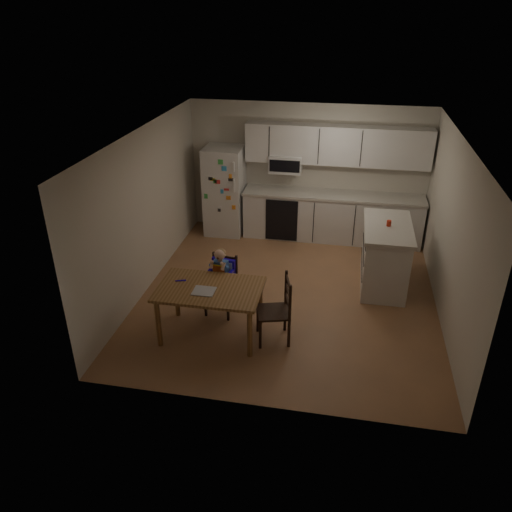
{
  "coord_description": "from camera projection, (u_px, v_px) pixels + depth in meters",
  "views": [
    {
      "loc": [
        0.76,
        -6.72,
        4.14
      ],
      "look_at": [
        -0.4,
        -0.66,
        0.97
      ],
      "focal_mm": 35.0,
      "sensor_mm": 36.0,
      "label": 1
    }
  ],
  "objects": [
    {
      "name": "kitchen_run",
      "position": [
        332.0,
        195.0,
        9.36
      ],
      "size": [
        3.37,
        0.62,
        2.15
      ],
      "color": "silver",
      "rests_on": "ground"
    },
    {
      "name": "room",
      "position": [
        295.0,
        209.0,
        7.74
      ],
      "size": [
        4.52,
        5.01,
        2.51
      ],
      "color": "#906444",
      "rests_on": "ground"
    },
    {
      "name": "chair_side",
      "position": [
        280.0,
        305.0,
        6.6
      ],
      "size": [
        0.52,
        0.52,
        0.95
      ],
      "rotation": [
        0.0,
        0.0,
        -1.3
      ],
      "color": "black",
      "rests_on": "ground"
    },
    {
      "name": "red_cup",
      "position": [
        389.0,
        223.0,
        7.67
      ],
      "size": [
        0.07,
        0.07,
        0.09
      ],
      "primitive_type": "cylinder",
      "color": "red",
      "rests_on": "kitchen_island"
    },
    {
      "name": "napkin",
      "position": [
        204.0,
        291.0,
        6.51
      ],
      "size": [
        0.29,
        0.25,
        0.01
      ],
      "primitive_type": "cube",
      "color": "#A6A6AB",
      "rests_on": "dining_table"
    },
    {
      "name": "chair_booster",
      "position": [
        222.0,
        274.0,
        7.18
      ],
      "size": [
        0.44,
        0.44,
        1.04
      ],
      "rotation": [
        0.0,
        0.0,
        -0.15
      ],
      "color": "black",
      "rests_on": "ground"
    },
    {
      "name": "toddler_spoon",
      "position": [
        180.0,
        281.0,
        6.75
      ],
      "size": [
        0.12,
        0.06,
        0.02
      ],
      "primitive_type": "cylinder",
      "rotation": [
        0.0,
        1.57,
        0.35
      ],
      "color": "#230DD5",
      "rests_on": "dining_table"
    },
    {
      "name": "kitchen_island",
      "position": [
        385.0,
        255.0,
        7.92
      ],
      "size": [
        0.73,
        1.4,
        1.03
      ],
      "color": "silver",
      "rests_on": "ground"
    },
    {
      "name": "refrigerator",
      "position": [
        225.0,
        191.0,
        9.64
      ],
      "size": [
        0.72,
        0.7,
        1.7
      ],
      "primitive_type": "cube",
      "color": "silver",
      "rests_on": "ground"
    },
    {
      "name": "dining_table",
      "position": [
        210.0,
        294.0,
        6.64
      ],
      "size": [
        1.39,
        0.89,
        0.74
      ],
      "color": "brown",
      "rests_on": "ground"
    }
  ]
}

